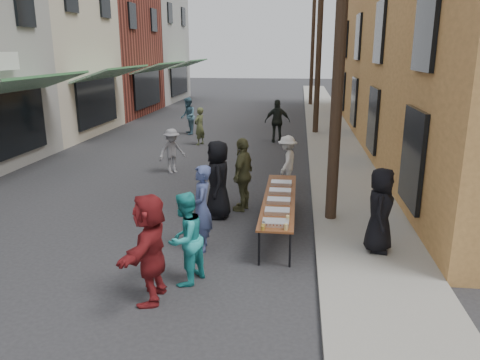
% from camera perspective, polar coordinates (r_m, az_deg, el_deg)
% --- Properties ---
extents(ground, '(120.00, 120.00, 0.00)m').
position_cam_1_polar(ground, '(9.29, -15.78, -10.20)').
color(ground, '#28282B').
rests_on(ground, ground).
extents(sidewalk, '(2.20, 60.00, 0.10)m').
position_cam_1_polar(sidewalk, '(23.04, 10.90, 5.60)').
color(sidewalk, gray).
rests_on(sidewalk, ground).
extents(storefront_row, '(8.00, 37.00, 9.00)m').
position_cam_1_polar(storefront_row, '(26.32, -24.49, 14.66)').
color(storefront_row, maroon).
rests_on(storefront_row, ground).
extents(utility_pole_near, '(0.26, 0.26, 9.00)m').
position_cam_1_polar(utility_pole_near, '(10.70, 12.23, 18.23)').
color(utility_pole_near, '#2D2116').
rests_on(utility_pole_near, ground).
extents(utility_pole_mid, '(0.26, 0.26, 9.00)m').
position_cam_1_polar(utility_pole_mid, '(22.68, 9.65, 16.81)').
color(utility_pole_mid, '#2D2116').
rests_on(utility_pole_mid, ground).
extents(utility_pole_far, '(0.26, 0.26, 9.00)m').
position_cam_1_polar(utility_pole_far, '(34.67, 8.87, 16.36)').
color(utility_pole_far, '#2D2116').
rests_on(utility_pole_far, ground).
extents(serving_table, '(0.70, 4.00, 0.75)m').
position_cam_1_polar(serving_table, '(10.49, 4.81, -2.42)').
color(serving_table, brown).
rests_on(serving_table, ground).
extents(catering_tray_sausage, '(0.50, 0.33, 0.08)m').
position_cam_1_polar(catering_tray_sausage, '(8.91, 4.36, -5.22)').
color(catering_tray_sausage, maroon).
rests_on(catering_tray_sausage, serving_table).
extents(catering_tray_foil_b, '(0.50, 0.33, 0.08)m').
position_cam_1_polar(catering_tray_foil_b, '(9.52, 4.56, -3.83)').
color(catering_tray_foil_b, '#B2B2B7').
rests_on(catering_tray_foil_b, serving_table).
extents(catering_tray_buns, '(0.50, 0.33, 0.08)m').
position_cam_1_polar(catering_tray_buns, '(10.18, 4.75, -2.53)').
color(catering_tray_buns, tan).
rests_on(catering_tray_buns, serving_table).
extents(catering_tray_foil_d, '(0.50, 0.33, 0.08)m').
position_cam_1_polar(catering_tray_foil_d, '(10.85, 4.91, -1.38)').
color(catering_tray_foil_d, '#B2B2B7').
rests_on(catering_tray_foil_d, serving_table).
extents(catering_tray_buns_end, '(0.50, 0.33, 0.08)m').
position_cam_1_polar(catering_tray_buns_end, '(11.52, 5.06, -0.37)').
color(catering_tray_buns_end, tan).
rests_on(catering_tray_buns_end, serving_table).
extents(condiment_jar_a, '(0.07, 0.07, 0.08)m').
position_cam_1_polar(condiment_jar_a, '(8.64, 2.79, -5.86)').
color(condiment_jar_a, '#A57F26').
rests_on(condiment_jar_a, serving_table).
extents(condiment_jar_b, '(0.07, 0.07, 0.08)m').
position_cam_1_polar(condiment_jar_b, '(8.73, 2.84, -5.62)').
color(condiment_jar_b, '#A57F26').
rests_on(condiment_jar_b, serving_table).
extents(condiment_jar_c, '(0.07, 0.07, 0.08)m').
position_cam_1_polar(condiment_jar_c, '(8.83, 2.89, -5.39)').
color(condiment_jar_c, '#A57F26').
rests_on(condiment_jar_c, serving_table).
extents(cup_stack, '(0.08, 0.08, 0.12)m').
position_cam_1_polar(cup_stack, '(8.66, 5.60, -5.72)').
color(cup_stack, tan).
rests_on(cup_stack, serving_table).
extents(guest_front_a, '(0.81, 1.05, 1.89)m').
position_cam_1_polar(guest_front_a, '(11.21, -2.70, 0.06)').
color(guest_front_a, black).
rests_on(guest_front_a, ground).
extents(guest_front_b, '(0.54, 0.71, 1.77)m').
position_cam_1_polar(guest_front_b, '(9.40, -4.70, -3.47)').
color(guest_front_b, '#435082').
rests_on(guest_front_b, ground).
extents(guest_front_c, '(0.88, 0.98, 1.65)m').
position_cam_1_polar(guest_front_c, '(8.13, -6.73, -7.12)').
color(guest_front_c, '#29ACAA').
rests_on(guest_front_c, ground).
extents(guest_front_d, '(0.77, 1.09, 1.55)m').
position_cam_1_polar(guest_front_d, '(13.82, 5.76, 2.25)').
color(guest_front_d, silver).
rests_on(guest_front_d, ground).
extents(guest_front_e, '(0.70, 1.17, 1.86)m').
position_cam_1_polar(guest_front_e, '(11.72, 0.36, 0.69)').
color(guest_front_e, brown).
rests_on(guest_front_e, ground).
extents(guest_queue_back, '(0.55, 1.68, 1.81)m').
position_cam_1_polar(guest_queue_back, '(7.65, -10.91, -8.14)').
color(guest_queue_back, maroon).
rests_on(guest_queue_back, ground).
extents(server, '(0.71, 0.93, 1.69)m').
position_cam_1_polar(server, '(9.50, 16.71, -3.53)').
color(server, black).
rests_on(server, sidewalk).
extents(passerby_left, '(1.07, 1.05, 1.47)m').
position_cam_1_polar(passerby_left, '(15.54, -8.29, 3.51)').
color(passerby_left, slate).
rests_on(passerby_left, ground).
extents(passerby_mid, '(1.15, 0.60, 1.87)m').
position_cam_1_polar(passerby_mid, '(20.58, 4.59, 7.15)').
color(passerby_mid, black).
rests_on(passerby_mid, ground).
extents(passerby_right, '(0.58, 0.69, 1.60)m').
position_cam_1_polar(passerby_right, '(20.11, -4.95, 6.55)').
color(passerby_right, '#4B5430').
rests_on(passerby_right, ground).
extents(passerby_far, '(0.91, 1.03, 1.76)m').
position_cam_1_polar(passerby_far, '(22.66, -6.35, 7.75)').
color(passerby_far, '#416A7F').
rests_on(passerby_far, ground).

